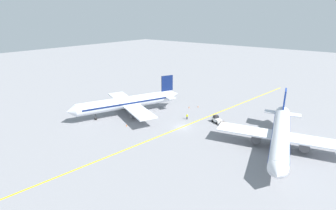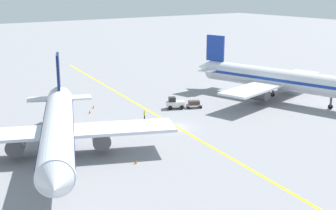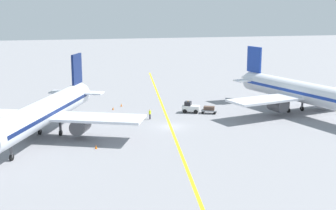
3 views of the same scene
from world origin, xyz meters
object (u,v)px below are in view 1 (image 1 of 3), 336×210
Objects in this scene: airplane_adjacent_stand at (128,103)px; traffic_cone_mid_apron at (121,106)px; traffic_cone_far_edge at (189,107)px; airplane_at_gate at (281,134)px; baggage_cart_trailing at (224,124)px; traffic_cone_by_wingtip at (198,106)px; traffic_cone_near_nose at (127,125)px; ground_crew_worker at (187,116)px; baggage_tug_white at (217,120)px.

airplane_adjacent_stand reaches higher than traffic_cone_mid_apron.
traffic_cone_mid_apron is at bearing -24.45° from airplane_adjacent_stand.
airplane_at_gate is at bearing 161.25° from traffic_cone_far_edge.
baggage_cart_trailing is (15.66, -3.89, -2.95)m from airplane_at_gate.
traffic_cone_mid_apron is 25.68m from traffic_cone_by_wingtip.
traffic_cone_mid_apron is at bearing -36.74° from traffic_cone_near_nose.
ground_crew_worker is (-16.64, -7.52, -2.80)m from airplane_adjacent_stand.
baggage_tug_white is 2.00× the size of ground_crew_worker.
airplane_adjacent_stand is at bearing -46.77° from traffic_cone_near_nose.
baggage_tug_white is at bearing -16.04° from airplane_at_gate.
ground_crew_worker reaches higher than traffic_cone_near_nose.
airplane_adjacent_stand is 26.95m from baggage_tug_white.
baggage_tug_white is 6.10× the size of traffic_cone_far_edge.
baggage_tug_white reaches higher than traffic_cone_far_edge.
baggage_tug_white is 6.10× the size of traffic_cone_by_wingtip.
traffic_cone_mid_apron is 22.65m from traffic_cone_far_edge.
baggage_tug_white is (-24.57, -10.71, -2.81)m from airplane_adjacent_stand.
traffic_cone_mid_apron is (23.67, 4.32, -0.63)m from ground_crew_worker.
airplane_adjacent_stand is 61.57× the size of traffic_cone_mid_apron.
baggage_cart_trailing is 5.37× the size of traffic_cone_far_edge.
airplane_at_gate is 63.81× the size of traffic_cone_mid_apron.
traffic_cone_mid_apron is (7.03, -3.20, -3.43)m from airplane_adjacent_stand.
baggage_tug_white is 32.49m from traffic_cone_mid_apron.
traffic_cone_near_nose is (-6.47, 6.89, -3.43)m from airplane_adjacent_stand.
airplane_at_gate reaches higher than traffic_cone_far_edge.
baggage_cart_trailing is at bearing -13.95° from airplane_at_gate.
airplane_adjacent_stand is 61.57× the size of traffic_cone_by_wingtip.
baggage_tug_white is 8.55m from ground_crew_worker.
traffic_cone_mid_apron is at bearing 2.46° from airplane_at_gate.
baggage_tug_white is at bearing -26.33° from baggage_cart_trailing.
ground_crew_worker is at bearing 120.50° from traffic_cone_far_edge.
airplane_adjacent_stand is 20.12m from traffic_cone_far_edge.
traffic_cone_near_nose and traffic_cone_mid_apron have the same top height.
traffic_cone_mid_apron is at bearing 37.00° from traffic_cone_by_wingtip.
airplane_at_gate reaches higher than traffic_cone_by_wingtip.
ground_crew_worker is 9.96m from traffic_cone_far_edge.
baggage_cart_trailing is 1.76× the size of ground_crew_worker.
airplane_at_gate is 43.52m from airplane_adjacent_stand.
airplane_at_gate is 20.89× the size of ground_crew_worker.
ground_crew_worker is at bearing 105.86° from traffic_cone_by_wingtip.
baggage_cart_trailing is 35.09m from traffic_cone_mid_apron.
traffic_cone_by_wingtip is at bearing -143.00° from traffic_cone_mid_apron.
baggage_tug_white is 1.14× the size of baggage_cart_trailing.
ground_crew_worker is at bearing -125.21° from traffic_cone_near_nose.
airplane_at_gate is 10.46× the size of baggage_tug_white.
ground_crew_worker is 3.05× the size of traffic_cone_mid_apron.
traffic_cone_far_edge is (5.04, -8.56, -0.63)m from ground_crew_worker.
airplane_at_gate is 50.38m from traffic_cone_mid_apron.
airplane_at_gate is at bearing 163.96° from baggage_tug_white.
baggage_tug_white reaches higher than ground_crew_worker.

